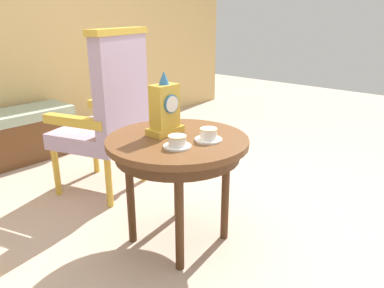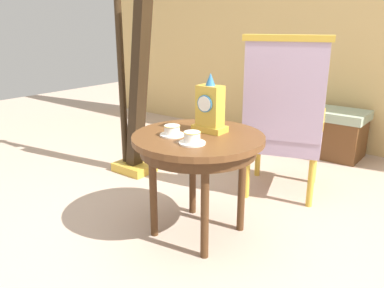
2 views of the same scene
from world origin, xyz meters
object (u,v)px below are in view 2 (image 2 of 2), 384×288
mantel_clock (210,109)px  harp (134,91)px  teacup_left (172,131)px  window_bench (310,129)px  armchair (284,116)px  teacup_right (192,138)px  side_table (198,147)px

mantel_clock → harp: bearing=159.9°
teacup_left → window_bench: 2.04m
harp → window_bench: 1.76m
mantel_clock → armchair: armchair is taller
teacup_left → harp: harp is taller
window_bench → teacup_right: bearing=-85.7°
teacup_right → harp: size_ratio=0.08×
teacup_right → armchair: 0.94m
side_table → teacup_right: teacup_right is taller
side_table → harp: 1.11m
armchair → harp: harp is taller
teacup_left → teacup_right: (0.18, -0.05, 0.00)m
side_table → window_bench: size_ratio=0.74×
side_table → teacup_left: (-0.11, -0.10, 0.10)m
teacup_left → armchair: size_ratio=0.12×
teacup_left → teacup_right: bearing=-15.1°
teacup_left → teacup_right: 0.19m
mantel_clock → armchair: 0.72m
armchair → teacup_left: bearing=-105.8°
teacup_left → harp: (-0.89, 0.57, 0.05)m
teacup_left → mantel_clock: (0.11, 0.20, 0.11)m
mantel_clock → armchair: size_ratio=0.29×
window_bench → teacup_left: bearing=-90.7°
armchair → teacup_right: bearing=-94.5°
teacup_left → armchair: 0.93m
armchair → window_bench: size_ratio=1.12×
mantel_clock → harp: harp is taller
teacup_right → teacup_left: bearing=164.9°
side_table → window_bench: 1.93m
mantel_clock → armchair: (0.14, 0.69, -0.16)m
teacup_right → armchair: (0.07, 0.94, -0.05)m
teacup_left → teacup_right: size_ratio=0.97×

